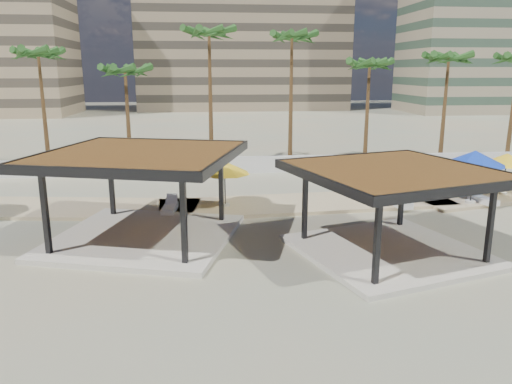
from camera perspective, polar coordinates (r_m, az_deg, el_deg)
The scene contains 21 objects.
ground at distance 20.63m, azimuth 4.35°, elevation -6.71°, with size 200.00×200.00×0.00m, color tan.
promenade at distance 28.16m, azimuth 5.59°, elevation -0.99°, with size 44.45×7.97×0.24m.
boundary_wall at distance 35.79m, azimuth -0.19°, elevation 3.14°, with size 56.00×0.30×1.20m, color silver.
building_mid at distance 97.55m, azimuth -1.62°, elevation 17.92°, with size 38.00×16.00×30.40m.
building_east at distance 99.92m, azimuth 26.52°, elevation 18.18°, with size 32.00×15.00×36.40m.
pavilion_central at distance 20.30m, azimuth 15.31°, elevation -1.26°, with size 8.67×8.67×3.53m.
pavilion_west at distance 21.81m, azimuth -12.95°, elevation 0.51°, with size 9.55×9.55×3.91m.
umbrella_b at distance 26.08m, azimuth -3.59°, elevation 2.80°, with size 3.46×3.46×2.41m.
umbrella_c at distance 29.98m, azimuth 15.94°, elevation 3.59°, with size 3.07×3.07×2.32m.
umbrella_d at distance 28.99m, azimuth 23.73°, elevation 3.57°, with size 3.66×3.66×2.87m.
umbrella_e at distance 32.04m, azimuth 26.75°, elevation 3.37°, with size 3.25×3.25×2.39m.
lounger_a at distance 25.83m, azimuth -9.81°, elevation -1.81°, with size 0.81×1.97×0.73m.
lounger_b at distance 27.74m, azimuth 15.96°, elevation -1.01°, with size 0.81×2.22×0.83m.
lounger_c at distance 29.83m, azimuth 24.48°, elevation -0.77°, with size 0.99×1.97×0.71m.
lounger_d at distance 32.16m, azimuth 19.56°, elevation 0.66°, with size 1.57×1.84×0.70m.
palm_b at distance 39.40m, azimuth -23.60°, elevation 13.84°, with size 3.00×3.00×9.16m.
palm_c at distance 37.49m, azimuth -14.72°, elevation 12.87°, with size 3.00×3.00×7.98m.
palm_d at distance 37.97m, azimuth -5.38°, elevation 17.06°, with size 3.00×3.00×10.67m.
palm_e at distance 38.02m, azimuth 4.12°, elevation 16.68°, with size 3.00×3.00×10.39m.
palm_f at distance 39.64m, azimuth 12.84°, elevation 13.63°, with size 3.00×3.00×8.45m.
palm_g at distance 41.57m, azimuth 21.14°, elevation 13.65°, with size 3.00×3.00×8.90m.
Camera 1 is at (-3.56, -19.00, 7.20)m, focal length 35.00 mm.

